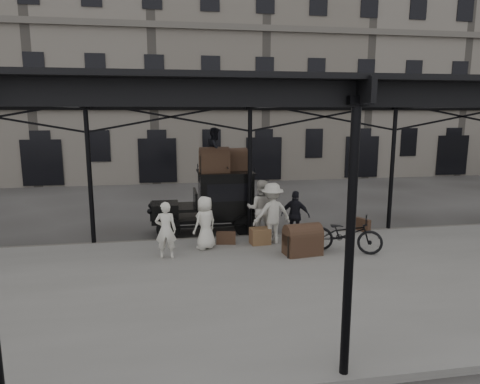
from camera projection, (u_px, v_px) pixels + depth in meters
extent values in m
plane|color=#383533|center=(263.00, 259.00, 12.38)|extent=(120.00, 120.00, 0.00)
cube|color=slate|center=(281.00, 283.00, 10.43)|extent=(28.00, 8.00, 0.15)
cylinder|color=black|center=(250.00, 176.00, 13.93)|extent=(0.14, 0.14, 4.30)
cylinder|color=black|center=(349.00, 251.00, 6.37)|extent=(0.14, 0.14, 4.30)
cube|color=black|center=(250.00, 103.00, 13.50)|extent=(22.00, 0.10, 0.45)
cube|color=black|center=(357.00, 91.00, 5.94)|extent=(22.00, 0.10, 0.45)
cube|color=black|center=(281.00, 92.00, 9.88)|extent=(22.50, 9.00, 0.08)
cube|color=silver|center=(281.00, 89.00, 9.87)|extent=(18.00, 7.00, 0.04)
cube|color=slate|center=(204.00, 70.00, 28.54)|extent=(64.00, 8.00, 14.00)
cylinder|color=black|center=(169.00, 229.00, 14.13)|extent=(0.80, 0.10, 0.80)
cylinder|color=black|center=(168.00, 218.00, 15.53)|extent=(0.80, 0.10, 0.80)
cylinder|color=black|center=(246.00, 225.00, 14.56)|extent=(0.80, 0.10, 0.80)
cylinder|color=black|center=(239.00, 215.00, 15.96)|extent=(0.80, 0.10, 0.80)
cube|color=black|center=(204.00, 218.00, 15.01)|extent=(3.60, 1.25, 0.12)
cube|color=black|center=(165.00, 211.00, 14.73)|extent=(0.90, 1.00, 0.55)
cube|color=black|center=(151.00, 211.00, 14.65)|extent=(0.06, 0.70, 0.55)
cube|color=black|center=(188.00, 207.00, 14.84)|extent=(0.70, 1.30, 0.10)
cube|color=black|center=(225.00, 195.00, 14.99)|extent=(1.80, 1.45, 1.55)
cube|color=black|center=(228.00, 193.00, 14.24)|extent=(1.40, 0.02, 0.60)
cube|color=black|center=(225.00, 172.00, 14.84)|extent=(1.90, 1.55, 0.06)
imported|color=silver|center=(166.00, 230.00, 11.90)|extent=(0.62, 0.44, 1.62)
imported|color=beige|center=(261.00, 208.00, 13.98)|extent=(1.07, 0.92, 1.89)
imported|color=silver|center=(205.00, 223.00, 12.73)|extent=(0.93, 0.87, 1.60)
imported|color=black|center=(295.00, 215.00, 13.68)|extent=(1.00, 0.80, 1.59)
imported|color=beige|center=(272.00, 213.00, 13.24)|extent=(1.34, 0.93, 1.91)
imported|color=black|center=(345.00, 234.00, 12.44)|extent=(2.22, 1.60, 1.11)
imported|color=black|center=(215.00, 150.00, 14.54)|extent=(0.77, 0.88, 1.51)
cube|color=brown|center=(260.00, 236.00, 13.30)|extent=(0.64, 0.50, 0.50)
cube|color=#462E20|center=(362.00, 225.00, 14.71)|extent=(0.37, 0.61, 0.45)
cube|color=#462E20|center=(226.00, 238.00, 13.27)|extent=(0.62, 0.25, 0.40)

